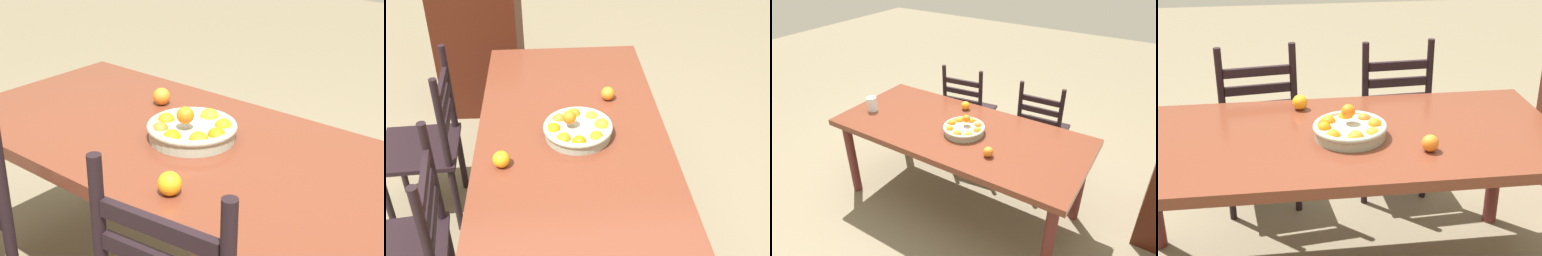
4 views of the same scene
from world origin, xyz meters
TOP-DOWN VIEW (x-y plane):
  - ground_plane at (0.00, 0.00)m, footprint 12.00×12.00m
  - dining_table at (0.00, 0.00)m, footprint 1.90×0.85m
  - chair_near_window at (-0.35, 0.69)m, footprint 0.46×0.46m
  - chair_by_cabinet at (0.38, 0.74)m, footprint 0.42×0.42m
  - cabinet at (1.61, 0.57)m, footprint 0.63×0.59m
  - fruit_bowl at (0.05, -0.02)m, footprint 0.31×0.31m
  - orange_loose_0 at (-0.13, 0.30)m, footprint 0.07×0.07m
  - orange_loose_1 at (0.35, -0.19)m, footprint 0.07×0.07m

SIDE VIEW (x-z plane):
  - ground_plane at x=0.00m, z-range 0.00..0.00m
  - chair_by_cabinet at x=0.38m, z-range -0.02..0.92m
  - chair_near_window at x=-0.35m, z-range -0.01..0.94m
  - cabinet at x=1.61m, z-range 0.00..1.16m
  - dining_table at x=0.00m, z-range 0.28..1.00m
  - orange_loose_1 at x=0.35m, z-range 0.72..0.79m
  - orange_loose_0 at x=-0.13m, z-range 0.72..0.79m
  - fruit_bowl at x=0.05m, z-range 0.69..0.82m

